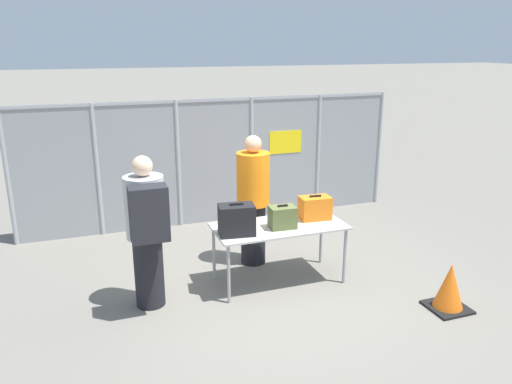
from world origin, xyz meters
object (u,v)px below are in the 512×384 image
inspection_table (279,230)px  suitcase_olive (282,217)px  suitcase_black (237,220)px  utility_trailer (249,171)px  security_worker_near (253,199)px  suitcase_orange (315,208)px  traffic_cone (449,288)px  traveler_hooded (147,228)px

inspection_table → suitcase_olive: 0.22m
suitcase_black → suitcase_olive: 0.61m
suitcase_black → utility_trailer: bearing=69.3°
utility_trailer → security_worker_near: bearing=-107.9°
suitcase_orange → traffic_cone: size_ratio=0.73×
suitcase_olive → suitcase_orange: suitcase_orange is taller
traveler_hooded → utility_trailer: bearing=45.2°
traveler_hooded → suitcase_orange: bearing=-7.6°
suitcase_orange → traveler_hooded: traveler_hooded is taller
inspection_table → utility_trailer: inspection_table is taller
suitcase_black → utility_trailer: suitcase_black is taller
suitcase_black → utility_trailer: 4.46m
suitcase_orange → security_worker_near: size_ratio=0.23×
suitcase_orange → suitcase_black: bearing=-170.5°
inspection_table → suitcase_olive: bearing=-86.4°
inspection_table → suitcase_olive: size_ratio=4.95×
suitcase_black → suitcase_orange: size_ratio=1.11×
inspection_table → suitcase_orange: suitcase_orange is taller
security_worker_near → suitcase_olive: bearing=100.6°
suitcase_olive → traveler_hooded: bearing=-179.1°
suitcase_black → traveler_hooded: 1.05m
suitcase_olive → utility_trailer: suitcase_olive is taller
suitcase_olive → traveler_hooded: traveler_hooded is taller
traffic_cone → suitcase_black: bearing=151.2°
suitcase_olive → security_worker_near: (-0.12, 0.76, 0.03)m
suitcase_black → traffic_cone: (2.19, -1.20, -0.70)m
suitcase_black → traveler_hooded: bearing=179.8°
utility_trailer → inspection_table: bearing=-103.6°
traffic_cone → inspection_table: bearing=140.3°
suitcase_olive → traffic_cone: 2.11m
traffic_cone → traveler_hooded: bearing=159.6°
traveler_hooded → inspection_table: bearing=-8.5°
traffic_cone → suitcase_orange: bearing=127.3°
security_worker_near → traffic_cone: (1.70, -1.99, -0.68)m
suitcase_black → suitcase_orange: 1.14m
suitcase_orange → utility_trailer: (0.44, 3.96, -0.48)m
security_worker_near → suitcase_orange: bearing=138.7°
traveler_hooded → traffic_cone: size_ratio=3.22×
inspection_table → traveler_hooded: 1.68m
suitcase_orange → security_worker_near: security_worker_near is taller
suitcase_olive → traffic_cone: (1.58, -1.23, -0.65)m
inspection_table → traffic_cone: 2.11m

